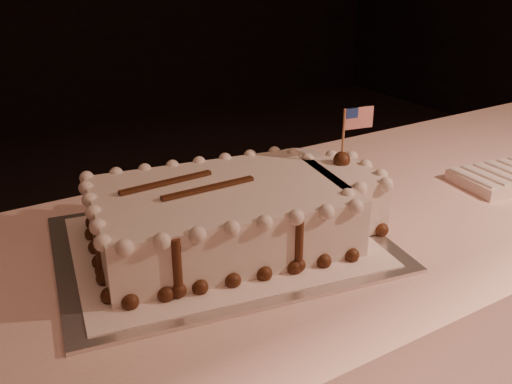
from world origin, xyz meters
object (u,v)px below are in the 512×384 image
banquet_table (338,347)px  cake_board (222,243)px  side_plate (298,158)px  sheet_cake (237,212)px  napkin_stack (501,178)px

banquet_table → cake_board: bearing=177.9°
cake_board → side_plate: size_ratio=4.67×
banquet_table → side_plate: (0.10, 0.32, 0.38)m
cake_board → side_plate: side_plate is taller
cake_board → side_plate: (0.41, 0.31, 0.00)m
banquet_table → sheet_cake: sheet_cake is taller
sheet_cake → napkin_stack: 0.71m
cake_board → sheet_cake: size_ratio=1.02×
napkin_stack → side_plate: (-0.32, 0.40, -0.01)m
napkin_stack → sheet_cake: bearing=173.1°
banquet_table → side_plate: bearing=73.6°
cake_board → napkin_stack: size_ratio=2.68×
banquet_table → napkin_stack: bearing=-10.6°
banquet_table → cake_board: 0.49m
cake_board → napkin_stack: (0.73, -0.09, 0.01)m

